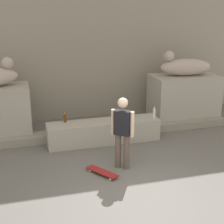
% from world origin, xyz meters
% --- Properties ---
extents(ground_plane, '(40.00, 40.00, 0.00)m').
position_xyz_m(ground_plane, '(0.00, 0.00, 0.00)').
color(ground_plane, '#605E5B').
extents(facade_wall, '(11.64, 0.60, 5.61)m').
position_xyz_m(facade_wall, '(0.00, 5.52, 2.80)').
color(facade_wall, gray).
rests_on(facade_wall, ground_plane).
extents(pedestal_right, '(2.08, 1.17, 1.47)m').
position_xyz_m(pedestal_right, '(2.90, 4.03, 0.74)').
color(pedestal_right, '#A39E93').
rests_on(pedestal_right, ground_plane).
extents(statue_reclining_right, '(1.66, 0.78, 0.78)m').
position_xyz_m(statue_reclining_right, '(2.86, 4.03, 1.75)').
color(statue_reclining_right, '#B6A49E').
rests_on(statue_reclining_right, pedestal_right).
extents(ledge_block, '(3.04, 0.66, 0.59)m').
position_xyz_m(ledge_block, '(0.00, 2.97, 0.30)').
color(ledge_block, '#A39E93').
rests_on(ledge_block, ground_plane).
extents(skater, '(0.45, 0.38, 1.67)m').
position_xyz_m(skater, '(0.03, 1.36, 0.92)').
color(skater, brown).
rests_on(skater, ground_plane).
extents(skateboard, '(0.61, 0.77, 0.08)m').
position_xyz_m(skateboard, '(-0.50, 1.16, 0.06)').
color(skateboard, maroon).
rests_on(skateboard, ground_plane).
extents(bottle_clear, '(0.08, 0.08, 0.33)m').
position_xyz_m(bottle_clear, '(1.42, 2.87, 0.73)').
color(bottle_clear, silver).
rests_on(bottle_clear, ledge_block).
extents(bottle_brown, '(0.07, 0.07, 0.26)m').
position_xyz_m(bottle_brown, '(-1.01, 3.17, 0.70)').
color(bottle_brown, '#593314').
rests_on(bottle_brown, ledge_block).
extents(stair_step, '(7.88, 0.50, 0.22)m').
position_xyz_m(stair_step, '(0.00, 3.42, 0.11)').
color(stair_step, gray).
rests_on(stair_step, ground_plane).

